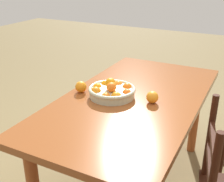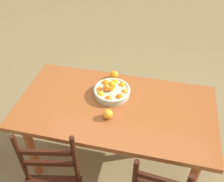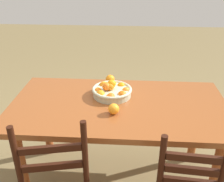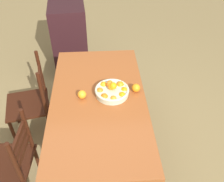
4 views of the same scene
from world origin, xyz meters
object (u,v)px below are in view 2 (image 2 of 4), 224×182
object	(u,v)px
orange_loose_0	(108,114)
orange_loose_1	(114,75)
dining_table	(115,114)
fruit_bowl	(112,91)

from	to	relation	value
orange_loose_0	orange_loose_1	size ratio (longest dim) A/B	1.00
dining_table	orange_loose_1	xyz separation A→B (m)	(0.09, -0.36, 0.14)
dining_table	orange_loose_0	world-z (taller)	orange_loose_0
fruit_bowl	orange_loose_1	bearing A→B (deg)	-82.60
fruit_bowl	orange_loose_0	xyz separation A→B (m)	(-0.03, 0.28, -0.00)
fruit_bowl	orange_loose_0	world-z (taller)	fruit_bowl
fruit_bowl	dining_table	bearing A→B (deg)	115.97
orange_loose_1	fruit_bowl	bearing A→B (deg)	97.40
orange_loose_1	orange_loose_0	bearing A→B (deg)	97.08
fruit_bowl	orange_loose_1	distance (m)	0.23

